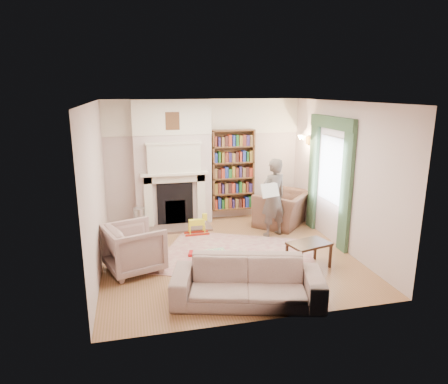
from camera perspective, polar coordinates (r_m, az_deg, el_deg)
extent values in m
plane|color=brown|center=(7.58, 0.43, -8.92)|extent=(4.50, 4.50, 0.00)
plane|color=white|center=(6.96, 0.48, 12.76)|extent=(4.50, 4.50, 0.00)
plane|color=beige|center=(9.30, -2.81, 4.50)|extent=(4.50, 0.00, 4.50)
plane|color=beige|center=(5.06, 6.46, -4.15)|extent=(4.50, 0.00, 4.50)
plane|color=beige|center=(6.97, -17.82, 0.44)|extent=(0.00, 4.50, 4.50)
plane|color=beige|center=(7.96, 16.42, 2.22)|extent=(0.00, 4.50, 4.50)
cube|color=beige|center=(9.02, -7.31, 4.09)|extent=(1.70, 0.35, 2.80)
cube|color=silver|center=(8.78, -7.07, 2.61)|extent=(1.47, 0.24, 0.05)
cube|color=black|center=(9.04, -7.00, -1.75)|extent=(0.80, 0.06, 0.96)
cube|color=silver|center=(8.74, -7.16, 4.79)|extent=(1.15, 0.18, 0.62)
cube|color=brown|center=(9.35, 1.28, 3.16)|extent=(1.00, 0.24, 1.85)
cube|color=silver|center=(8.28, 15.01, 3.14)|extent=(0.02, 0.90, 1.30)
cube|color=#2F4932|center=(7.72, 17.07, 0.29)|extent=(0.07, 0.32, 2.40)
cube|color=#2F4932|center=(8.93, 12.62, 2.44)|extent=(0.07, 0.32, 2.40)
cube|color=#2F4932|center=(8.14, 15.16, 9.56)|extent=(0.09, 1.70, 0.24)
cube|color=#BBAE8D|center=(7.52, 2.05, -9.05)|extent=(3.41, 3.10, 0.01)
imported|color=#432C23|center=(9.15, 8.33, -2.37)|extent=(1.55, 1.56, 0.76)
imported|color=#B8A898|center=(6.97, -12.69, -7.81)|extent=(1.13, 1.12, 0.82)
imported|color=#A79A8A|center=(5.91, 3.36, -12.63)|extent=(2.31, 1.39, 0.63)
imported|color=#4F463F|center=(8.33, 7.05, -0.82)|extent=(0.70, 0.57, 1.65)
cube|color=silver|center=(8.05, 6.58, 0.26)|extent=(0.43, 0.24, 0.28)
cylinder|color=#A5A8AD|center=(8.79, -11.96, -3.96)|extent=(0.30, 0.30, 0.55)
cube|color=#E8EE54|center=(7.56, -1.12, -8.73)|extent=(0.44, 0.44, 0.03)
cube|color=#AD1317|center=(7.53, -3.80, -8.78)|extent=(0.37, 0.29, 0.05)
cube|color=red|center=(7.28, 4.60, -9.82)|extent=(0.29, 0.26, 0.02)
cube|color=red|center=(7.44, 1.97, -9.20)|extent=(0.28, 0.23, 0.02)
cube|color=red|center=(7.15, 0.72, -10.24)|extent=(0.30, 0.27, 0.02)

